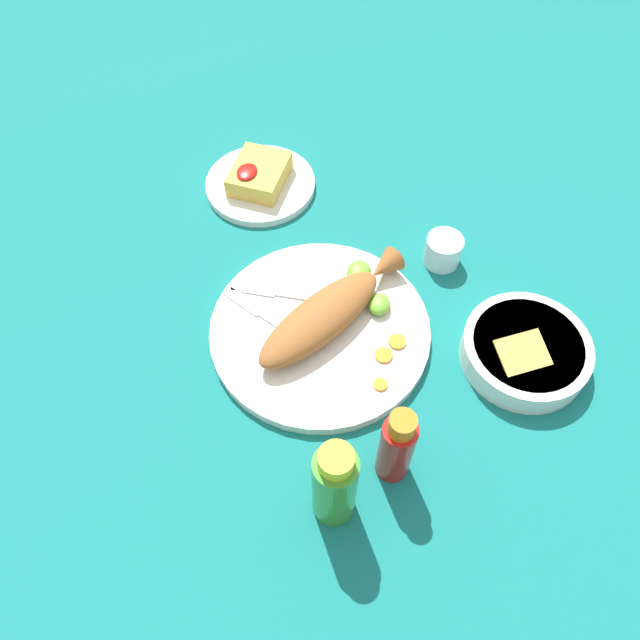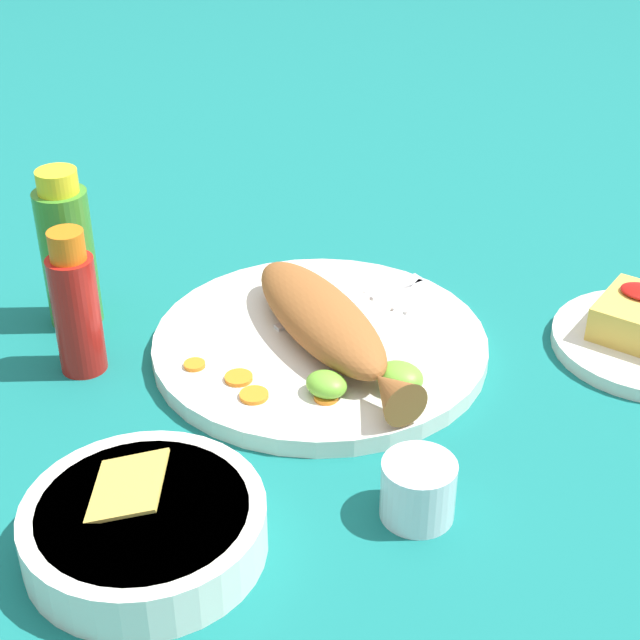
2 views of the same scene
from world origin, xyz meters
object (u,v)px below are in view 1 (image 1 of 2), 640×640
(fork_near, at_px, (265,316))
(guacamole_bowl, at_px, (526,350))
(main_plate, at_px, (320,331))
(hot_sauce_bottle_red, at_px, (396,447))
(fried_fish, at_px, (327,313))
(hot_sauce_bottle_green, at_px, (335,485))
(fork_far, at_px, (281,294))
(salt_cup, at_px, (443,252))
(side_plate_fries, at_px, (261,185))

(fork_near, bearing_deg, guacamole_bowl, -151.16)
(main_plate, bearing_deg, hot_sauce_bottle_red, 41.55)
(fried_fish, height_order, hot_sauce_bottle_green, hot_sauce_bottle_green)
(fried_fish, height_order, guacamole_bowl, fried_fish)
(hot_sauce_bottle_green, bearing_deg, guacamole_bowl, 145.18)
(guacamole_bowl, bearing_deg, fork_far, -89.05)
(hot_sauce_bottle_red, height_order, salt_cup, hot_sauce_bottle_red)
(salt_cup, height_order, guacamole_bowl, guacamole_bowl)
(main_plate, height_order, hot_sauce_bottle_red, hot_sauce_bottle_red)
(main_plate, bearing_deg, fork_near, -85.70)
(fried_fish, distance_m, side_plate_fries, 0.33)
(fried_fish, distance_m, guacamole_bowl, 0.29)
(hot_sauce_bottle_red, xyz_separation_m, guacamole_bowl, (-0.22, 0.14, -0.04))
(fried_fish, bearing_deg, fork_far, -80.49)
(salt_cup, bearing_deg, side_plate_fries, -101.75)
(salt_cup, relative_size, guacamole_bowl, 0.32)
(fork_near, relative_size, salt_cup, 2.99)
(main_plate, distance_m, fried_fish, 0.04)
(fried_fish, xyz_separation_m, guacamole_bowl, (-0.03, 0.29, -0.02))
(fried_fish, xyz_separation_m, fork_far, (-0.03, -0.08, -0.02))
(fork_far, height_order, hot_sauce_bottle_red, hot_sauce_bottle_red)
(fork_near, height_order, side_plate_fries, fork_near)
(main_plate, bearing_deg, fork_far, -118.41)
(hot_sauce_bottle_red, distance_m, hot_sauce_bottle_green, 0.09)
(main_plate, height_order, guacamole_bowl, guacamole_bowl)
(hot_sauce_bottle_red, distance_m, guacamole_bowl, 0.27)
(main_plate, relative_size, side_plate_fries, 1.70)
(fried_fish, height_order, fork_near, fried_fish)
(fried_fish, relative_size, fork_far, 1.47)
(guacamole_bowl, bearing_deg, salt_cup, -134.76)
(main_plate, bearing_deg, guacamole_bowl, 99.00)
(fried_fish, xyz_separation_m, hot_sauce_bottle_red, (0.19, 0.15, 0.03))
(side_plate_fries, bearing_deg, salt_cup, 78.25)
(main_plate, relative_size, guacamole_bowl, 1.80)
(fork_far, xyz_separation_m, hot_sauce_bottle_red, (0.21, 0.23, 0.05))
(side_plate_fries, xyz_separation_m, guacamole_bowl, (0.22, 0.49, 0.02))
(hot_sauce_bottle_green, distance_m, guacamole_bowl, 0.36)
(hot_sauce_bottle_red, bearing_deg, fried_fish, -141.70)
(side_plate_fries, bearing_deg, hot_sauce_bottle_red, 38.32)
(main_plate, distance_m, hot_sauce_bottle_red, 0.24)
(hot_sauce_bottle_green, bearing_deg, fork_far, -149.30)
(hot_sauce_bottle_red, relative_size, side_plate_fries, 0.75)
(hot_sauce_bottle_red, xyz_separation_m, hot_sauce_bottle_green, (0.07, -0.06, 0.01))
(fork_near, relative_size, guacamole_bowl, 0.96)
(fried_fish, distance_m, fork_near, 0.10)
(hot_sauce_bottle_red, relative_size, guacamole_bowl, 0.80)
(fried_fish, distance_m, salt_cup, 0.23)
(side_plate_fries, bearing_deg, fork_far, 27.74)
(fried_fish, bearing_deg, salt_cup, 171.14)
(salt_cup, distance_m, side_plate_fries, 0.35)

